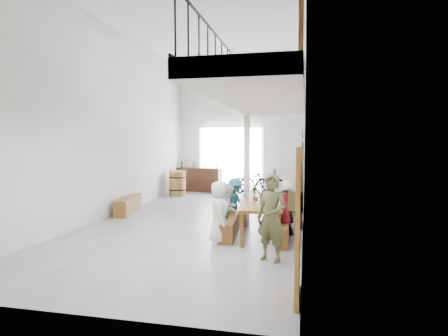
% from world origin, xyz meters
% --- Properties ---
extents(floor, '(12.00, 12.00, 0.00)m').
position_xyz_m(floor, '(0.00, 0.00, 0.00)').
color(floor, slate).
rests_on(floor, ground).
extents(room_walls, '(12.00, 12.00, 12.00)m').
position_xyz_m(room_walls, '(0.00, 0.00, 3.55)').
color(room_walls, white).
rests_on(room_walls, ground).
extents(gateway_portal, '(2.80, 0.08, 2.80)m').
position_xyz_m(gateway_portal, '(-0.40, 5.94, 1.40)').
color(gateway_portal, white).
rests_on(gateway_portal, ground).
extents(right_wall_decor, '(0.07, 8.28, 5.07)m').
position_xyz_m(right_wall_decor, '(2.70, -1.87, 1.74)').
color(right_wall_decor, '#AA6C29').
rests_on(right_wall_decor, ground).
extents(balcony, '(1.52, 5.62, 4.00)m').
position_xyz_m(balcony, '(1.98, -3.13, 2.96)').
color(balcony, white).
rests_on(balcony, ground).
extents(tasting_table, '(1.16, 2.27, 0.79)m').
position_xyz_m(tasting_table, '(1.78, -1.63, 0.71)').
color(tasting_table, brown).
rests_on(tasting_table, ground).
extents(bench_inner, '(0.46, 1.88, 0.43)m').
position_xyz_m(bench_inner, '(1.09, -1.60, 0.21)').
color(bench_inner, brown).
rests_on(bench_inner, ground).
extents(bench_wall, '(0.34, 2.03, 0.46)m').
position_xyz_m(bench_wall, '(2.31, -1.65, 0.23)').
color(bench_wall, brown).
rests_on(bench_wall, ground).
extents(tableware, '(0.47, 1.08, 0.35)m').
position_xyz_m(tableware, '(1.73, -1.60, 0.92)').
color(tableware, black).
rests_on(tableware, tasting_table).
extents(side_bench, '(0.69, 1.76, 0.48)m').
position_xyz_m(side_bench, '(-2.50, 0.39, 0.24)').
color(side_bench, brown).
rests_on(side_bench, ground).
extents(oak_barrel, '(0.68, 0.68, 1.00)m').
position_xyz_m(oak_barrel, '(-2.24, 4.18, 0.50)').
color(oak_barrel, olive).
rests_on(oak_barrel, ground).
extents(serving_counter, '(1.99, 0.73, 1.03)m').
position_xyz_m(serving_counter, '(-1.75, 5.65, 0.51)').
color(serving_counter, '#3B2015').
rests_on(serving_counter, ground).
extents(counter_bottles, '(1.70, 0.23, 0.28)m').
position_xyz_m(counter_bottles, '(-1.75, 5.64, 1.17)').
color(counter_bottles, black).
rests_on(counter_bottles, serving_counter).
extents(guest_left_a, '(0.58, 0.74, 1.34)m').
position_xyz_m(guest_left_a, '(1.00, -2.35, 0.67)').
color(guest_left_a, silver).
rests_on(guest_left_a, ground).
extents(guest_left_b, '(0.46, 0.53, 1.23)m').
position_xyz_m(guest_left_b, '(0.97, -1.74, 0.62)').
color(guest_left_b, '#245F79').
rests_on(guest_left_b, ground).
extents(guest_left_c, '(0.56, 0.64, 1.13)m').
position_xyz_m(guest_left_c, '(1.01, -1.28, 0.56)').
color(guest_left_c, silver).
rests_on(guest_left_c, ground).
extents(guest_left_d, '(0.75, 0.92, 1.25)m').
position_xyz_m(guest_left_d, '(1.05, -0.79, 0.62)').
color(guest_left_d, '#245F79').
rests_on(guest_left_d, ground).
extents(guest_right_a, '(0.52, 0.70, 1.10)m').
position_xyz_m(guest_right_a, '(2.37, -2.13, 0.55)').
color(guest_right_a, maroon).
rests_on(guest_right_a, ground).
extents(guest_right_b, '(0.66, 1.06, 1.09)m').
position_xyz_m(guest_right_b, '(2.39, -1.44, 0.54)').
color(guest_right_b, black).
rests_on(guest_right_b, ground).
extents(guest_right_c, '(0.40, 0.61, 1.25)m').
position_xyz_m(guest_right_c, '(2.38, -0.95, 0.63)').
color(guest_right_c, silver).
rests_on(guest_right_c, ground).
extents(host_standing, '(0.68, 0.58, 1.59)m').
position_xyz_m(host_standing, '(2.20, -3.33, 0.80)').
color(host_standing, '#464828').
rests_on(host_standing, ground).
extents(potted_plant, '(0.42, 0.37, 0.44)m').
position_xyz_m(potted_plant, '(2.45, 0.78, 0.22)').
color(potted_plant, '#1D4C22').
rests_on(potted_plant, ground).
extents(bicycle_near, '(2.02, 0.87, 1.03)m').
position_xyz_m(bicycle_near, '(1.04, 5.47, 0.52)').
color(bicycle_near, black).
rests_on(bicycle_near, ground).
extents(bicycle_far, '(1.79, 0.99, 1.03)m').
position_xyz_m(bicycle_far, '(0.58, 5.28, 0.52)').
color(bicycle_far, black).
rests_on(bicycle_far, ground).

